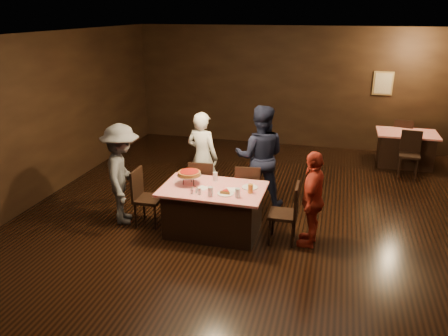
{
  "coord_description": "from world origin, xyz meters",
  "views": [
    {
      "loc": [
        1.22,
        -6.14,
        3.38
      ],
      "look_at": [
        -0.45,
        0.14,
        1.0
      ],
      "focal_mm": 35.0,
      "sensor_mm": 36.0,
      "label": 1
    }
  ],
  "objects_px": {
    "chair_end_right": "(283,213)",
    "plate_empty": "(250,187)",
    "pizza_stand": "(189,173)",
    "diner_grey_knit": "(122,174)",
    "glass_amber": "(250,189)",
    "main_table": "(213,210)",
    "chair_far_left": "(203,185)",
    "diner_navy_hoodie": "(260,157)",
    "glass_front_left": "(211,191)",
    "diner_red_shirt": "(313,199)",
    "chair_far_right": "(248,190)",
    "back_table": "(405,149)",
    "chair_end_left": "(149,198)",
    "chair_back_far": "(403,138)",
    "glass_back": "(215,177)",
    "diner_white_jacket": "(202,157)",
    "chair_back_near": "(410,154)",
    "glass_front_right": "(238,193)"
  },
  "relations": [
    {
      "from": "pizza_stand",
      "to": "glass_amber",
      "type": "height_order",
      "value": "pizza_stand"
    },
    {
      "from": "main_table",
      "to": "diner_grey_knit",
      "type": "height_order",
      "value": "diner_grey_knit"
    },
    {
      "from": "main_table",
      "to": "chair_end_left",
      "type": "xyz_separation_m",
      "value": [
        -1.1,
        0.0,
        0.09
      ]
    },
    {
      "from": "chair_far_left",
      "to": "chair_back_near",
      "type": "bearing_deg",
      "value": -149.25
    },
    {
      "from": "plate_empty",
      "to": "glass_back",
      "type": "relative_size",
      "value": 1.79
    },
    {
      "from": "chair_end_left",
      "to": "main_table",
      "type": "bearing_deg",
      "value": -91.23
    },
    {
      "from": "back_table",
      "to": "diner_navy_hoodie",
      "type": "bearing_deg",
      "value": -133.15
    },
    {
      "from": "diner_navy_hoodie",
      "to": "glass_front_left",
      "type": "relative_size",
      "value": 13.18
    },
    {
      "from": "diner_navy_hoodie",
      "to": "chair_back_far",
      "type": "bearing_deg",
      "value": -136.01
    },
    {
      "from": "chair_far_right",
      "to": "chair_back_far",
      "type": "xyz_separation_m",
      "value": [
        2.91,
        4.07,
        0.0
      ]
    },
    {
      "from": "main_table",
      "to": "diner_red_shirt",
      "type": "distance_m",
      "value": 1.56
    },
    {
      "from": "glass_front_left",
      "to": "glass_front_right",
      "type": "relative_size",
      "value": 1.0
    },
    {
      "from": "glass_front_right",
      "to": "glass_back",
      "type": "xyz_separation_m",
      "value": [
        -0.5,
        0.55,
        0.0
      ]
    },
    {
      "from": "diner_white_jacket",
      "to": "back_table",
      "type": "bearing_deg",
      "value": -127.74
    },
    {
      "from": "chair_back_far",
      "to": "glass_front_left",
      "type": "bearing_deg",
      "value": 69.75
    },
    {
      "from": "chair_far_left",
      "to": "diner_red_shirt",
      "type": "relative_size",
      "value": 0.64
    },
    {
      "from": "diner_navy_hoodie",
      "to": "glass_front_right",
      "type": "height_order",
      "value": "diner_navy_hoodie"
    },
    {
      "from": "chair_far_right",
      "to": "back_table",
      "type": "bearing_deg",
      "value": -138.03
    },
    {
      "from": "diner_grey_knit",
      "to": "diner_navy_hoodie",
      "type": "bearing_deg",
      "value": -80.77
    },
    {
      "from": "chair_far_left",
      "to": "diner_navy_hoodie",
      "type": "distance_m",
      "value": 1.12
    },
    {
      "from": "main_table",
      "to": "chair_back_far",
      "type": "height_order",
      "value": "chair_back_far"
    },
    {
      "from": "chair_end_right",
      "to": "glass_back",
      "type": "bearing_deg",
      "value": -105.57
    },
    {
      "from": "diner_red_shirt",
      "to": "main_table",
      "type": "bearing_deg",
      "value": -82.88
    },
    {
      "from": "diner_red_shirt",
      "to": "glass_front_left",
      "type": "relative_size",
      "value": 10.58
    },
    {
      "from": "chair_end_right",
      "to": "plate_empty",
      "type": "distance_m",
      "value": 0.65
    },
    {
      "from": "glass_back",
      "to": "main_table",
      "type": "bearing_deg",
      "value": -80.54
    },
    {
      "from": "pizza_stand",
      "to": "diner_grey_knit",
      "type": "bearing_deg",
      "value": -177.89
    },
    {
      "from": "diner_grey_knit",
      "to": "glass_amber",
      "type": "bearing_deg",
      "value": -112.93
    },
    {
      "from": "chair_end_right",
      "to": "diner_grey_knit",
      "type": "distance_m",
      "value": 2.67
    },
    {
      "from": "back_table",
      "to": "chair_end_left",
      "type": "relative_size",
      "value": 1.37
    },
    {
      "from": "chair_back_near",
      "to": "glass_front_left",
      "type": "relative_size",
      "value": 6.79
    },
    {
      "from": "glass_front_left",
      "to": "glass_front_right",
      "type": "xyz_separation_m",
      "value": [
        0.4,
        0.05,
        0.0
      ]
    },
    {
      "from": "chair_end_left",
      "to": "glass_front_left",
      "type": "height_order",
      "value": "chair_end_left"
    },
    {
      "from": "plate_empty",
      "to": "diner_grey_knit",
      "type": "bearing_deg",
      "value": -176.12
    },
    {
      "from": "main_table",
      "to": "chair_back_far",
      "type": "xyz_separation_m",
      "value": [
        3.31,
        4.82,
        0.09
      ]
    },
    {
      "from": "chair_far_left",
      "to": "chair_end_left",
      "type": "xyz_separation_m",
      "value": [
        -0.7,
        -0.75,
        0.0
      ]
    },
    {
      "from": "plate_empty",
      "to": "glass_amber",
      "type": "height_order",
      "value": "glass_amber"
    },
    {
      "from": "main_table",
      "to": "glass_front_right",
      "type": "relative_size",
      "value": 11.43
    },
    {
      "from": "plate_empty",
      "to": "chair_end_right",
      "type": "bearing_deg",
      "value": -15.26
    },
    {
      "from": "chair_far_right",
      "to": "chair_back_near",
      "type": "height_order",
      "value": "same"
    },
    {
      "from": "chair_far_left",
      "to": "pizza_stand",
      "type": "xyz_separation_m",
      "value": [
        0.0,
        -0.7,
        0.48
      ]
    },
    {
      "from": "plate_empty",
      "to": "chair_back_far",
      "type": "bearing_deg",
      "value": 59.37
    },
    {
      "from": "chair_far_left",
      "to": "pizza_stand",
      "type": "distance_m",
      "value": 0.85
    },
    {
      "from": "glass_back",
      "to": "diner_white_jacket",
      "type": "bearing_deg",
      "value": 119.28
    },
    {
      "from": "back_table",
      "to": "chair_end_right",
      "type": "height_order",
      "value": "chair_end_right"
    },
    {
      "from": "main_table",
      "to": "glass_amber",
      "type": "distance_m",
      "value": 0.75
    },
    {
      "from": "main_table",
      "to": "glass_front_left",
      "type": "height_order",
      "value": "glass_front_left"
    },
    {
      "from": "chair_back_far",
      "to": "diner_grey_knit",
      "type": "relative_size",
      "value": 0.57
    },
    {
      "from": "glass_amber",
      "to": "chair_end_right",
      "type": "bearing_deg",
      "value": 5.71
    },
    {
      "from": "pizza_stand",
      "to": "glass_amber",
      "type": "xyz_separation_m",
      "value": [
        1.0,
        -0.1,
        -0.11
      ]
    }
  ]
}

